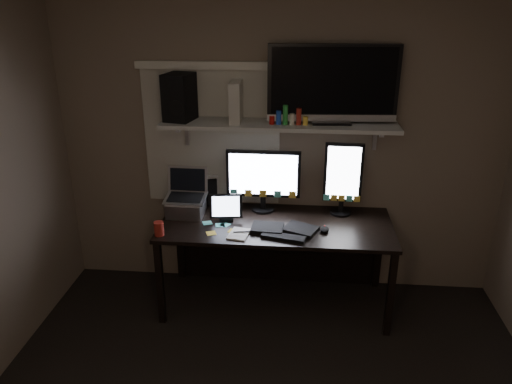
# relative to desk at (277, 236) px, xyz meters

# --- Properties ---
(back_wall) EXTENTS (3.60, 0.00, 3.60)m
(back_wall) POSITION_rel_desk_xyz_m (0.00, 0.25, 0.70)
(back_wall) COLOR #706150
(back_wall) RESTS_ON floor
(window_blinds) EXTENTS (1.10, 0.02, 1.10)m
(window_blinds) POSITION_rel_desk_xyz_m (-0.55, 0.24, 0.75)
(window_blinds) COLOR beige
(window_blinds) RESTS_ON back_wall
(desk) EXTENTS (1.80, 0.75, 0.73)m
(desk) POSITION_rel_desk_xyz_m (0.00, 0.00, 0.00)
(desk) COLOR black
(desk) RESTS_ON floor
(wall_shelf) EXTENTS (1.80, 0.35, 0.03)m
(wall_shelf) POSITION_rel_desk_xyz_m (0.00, 0.08, 0.91)
(wall_shelf) COLOR #B2B2AD
(wall_shelf) RESTS_ON back_wall
(monitor_landscape) EXTENTS (0.60, 0.07, 0.52)m
(monitor_landscape) POSITION_rel_desk_xyz_m (-0.12, 0.12, 0.44)
(monitor_landscape) COLOR black
(monitor_landscape) RESTS_ON desk
(monitor_portrait) EXTENTS (0.30, 0.07, 0.60)m
(monitor_portrait) POSITION_rel_desk_xyz_m (0.51, 0.11, 0.48)
(monitor_portrait) COLOR black
(monitor_portrait) RESTS_ON desk
(keyboard) EXTENTS (0.53, 0.31, 0.03)m
(keyboard) POSITION_rel_desk_xyz_m (0.07, -0.25, 0.19)
(keyboard) COLOR black
(keyboard) RESTS_ON desk
(mouse) EXTENTS (0.07, 0.10, 0.04)m
(mouse) POSITION_rel_desk_xyz_m (0.37, -0.24, 0.19)
(mouse) COLOR black
(mouse) RESTS_ON desk
(notepad) EXTENTS (0.17, 0.22, 0.01)m
(notepad) POSITION_rel_desk_xyz_m (-0.26, -0.34, 0.18)
(notepad) COLOR beige
(notepad) RESTS_ON desk
(tablet) EXTENTS (0.26, 0.14, 0.22)m
(tablet) POSITION_rel_desk_xyz_m (-0.39, -0.10, 0.29)
(tablet) COLOR black
(tablet) RESTS_ON desk
(file_sorter) EXTENTS (0.21, 0.15, 0.25)m
(file_sorter) POSITION_rel_desk_xyz_m (-0.62, 0.19, 0.30)
(file_sorter) COLOR black
(file_sorter) RESTS_ON desk
(laptop) EXTENTS (0.33, 0.27, 0.37)m
(laptop) POSITION_rel_desk_xyz_m (-0.73, -0.03, 0.36)
(laptop) COLOR #BDBCC1
(laptop) RESTS_ON desk
(cup) EXTENTS (0.09, 0.09, 0.11)m
(cup) POSITION_rel_desk_xyz_m (-0.85, -0.40, 0.23)
(cup) COLOR maroon
(cup) RESTS_ON desk
(sticky_notes) EXTENTS (0.34, 0.27, 0.00)m
(sticky_notes) POSITION_rel_desk_xyz_m (-0.42, -0.24, 0.18)
(sticky_notes) COLOR yellow
(sticky_notes) RESTS_ON desk
(tv) EXTENTS (0.97, 0.24, 0.58)m
(tv) POSITION_rel_desk_xyz_m (0.39, 0.10, 1.22)
(tv) COLOR black
(tv) RESTS_ON wall_shelf
(game_console) EXTENTS (0.08, 0.26, 0.30)m
(game_console) POSITION_rel_desk_xyz_m (-0.33, 0.09, 1.08)
(game_console) COLOR beige
(game_console) RESTS_ON wall_shelf
(speaker) EXTENTS (0.24, 0.28, 0.36)m
(speaker) POSITION_rel_desk_xyz_m (-0.76, 0.09, 1.10)
(speaker) COLOR black
(speaker) RESTS_ON wall_shelf
(bottles) EXTENTS (0.24, 0.10, 0.15)m
(bottles) POSITION_rel_desk_xyz_m (0.07, 0.03, 1.00)
(bottles) COLOR #A50F0C
(bottles) RESTS_ON wall_shelf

